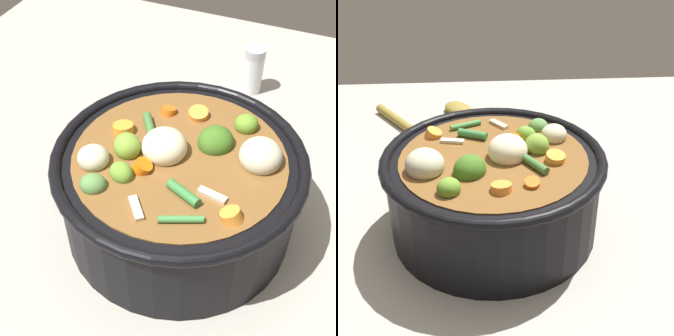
{
  "view_description": "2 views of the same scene",
  "coord_description": "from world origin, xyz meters",
  "views": [
    {
      "loc": [
        -0.15,
        0.38,
        0.5
      ],
      "look_at": [
        0.01,
        0.0,
        0.1
      ],
      "focal_mm": 52.8,
      "sensor_mm": 36.0,
      "label": 1
    },
    {
      "loc": [
        -0.02,
        -0.55,
        0.44
      ],
      "look_at": [
        0.02,
        0.02,
        0.09
      ],
      "focal_mm": 53.13,
      "sensor_mm": 36.0,
      "label": 2
    }
  ],
  "objects": [
    {
      "name": "wooden_spoon",
      "position": [
        -0.11,
        0.34,
        0.01
      ],
      "size": [
        0.21,
        0.2,
        0.02
      ],
      "color": "olive",
      "rests_on": "ground_plane"
    },
    {
      "name": "cooking_pot",
      "position": [
        -0.0,
        -0.0,
        0.06
      ],
      "size": [
        0.29,
        0.29,
        0.14
      ],
      "color": "black",
      "rests_on": "ground_plane"
    },
    {
      "name": "ground_plane",
      "position": [
        0.0,
        0.0,
        0.0
      ],
      "size": [
        1.1,
        1.1,
        0.0
      ],
      "primitive_type": "plane",
      "color": "#9E998E"
    }
  ]
}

